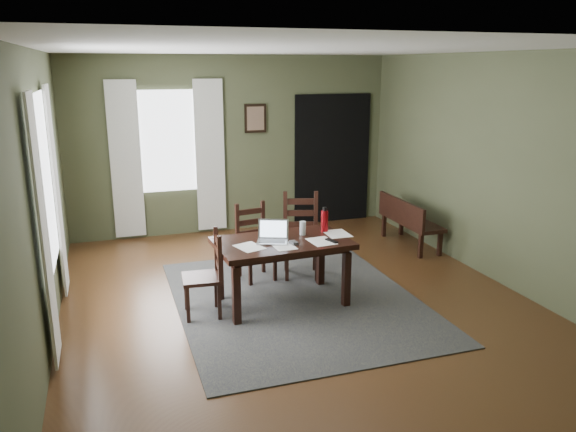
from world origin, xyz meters
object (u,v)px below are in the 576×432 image
object	(u,v)px
dining_table	(282,248)
chair_back_left	(255,243)
chair_end	(206,275)
water_bottle	(325,220)
chair_back_right	(301,236)
bench	(407,218)
laptop	(273,236)

from	to	relation	value
dining_table	chair_back_left	xyz separation A→B (m)	(-0.08, 0.82, -0.18)
chair_end	water_bottle	size ratio (longest dim) A/B	3.19
chair_end	chair_back_right	distance (m)	1.55
chair_end	bench	distance (m)	3.47
dining_table	bench	xyz separation A→B (m)	(2.33, 1.37, -0.22)
chair_end	bench	xyz separation A→B (m)	(3.17, 1.41, -0.03)
chair_back_left	water_bottle	distance (m)	0.99
chair_back_left	water_bottle	size ratio (longest dim) A/B	3.26
chair_back_left	water_bottle	bearing A→B (deg)	-54.62
chair_end	chair_back_left	xyz separation A→B (m)	(0.75, 0.87, 0.01)
dining_table	bench	size ratio (longest dim) A/B	1.19
dining_table	chair_back_right	xyz separation A→B (m)	(0.49, 0.76, -0.13)
chair_back_right	water_bottle	world-z (taller)	chair_back_right
chair_back_right	laptop	distance (m)	0.99
chair_back_left	water_bottle	xyz separation A→B (m)	(0.64, -0.64, 0.40)
laptop	chair_back_left	bearing A→B (deg)	110.61
chair_end	bench	size ratio (longest dim) A/B	0.73
water_bottle	chair_back_right	bearing A→B (deg)	96.98
chair_back_right	bench	distance (m)	1.94
chair_end	chair_back_left	bearing A→B (deg)	143.88
dining_table	water_bottle	bearing A→B (deg)	14.32
chair_back_left	dining_table	bearing A→B (deg)	-93.82
chair_back_right	bench	xyz separation A→B (m)	(1.84, 0.60, -0.09)
chair_end	bench	world-z (taller)	chair_end
laptop	chair_end	bearing A→B (deg)	-153.53
chair_back_left	chair_back_right	xyz separation A→B (m)	(0.57, -0.06, 0.05)
water_bottle	chair_back_left	bearing A→B (deg)	135.01
chair_end	chair_back_left	size ratio (longest dim) A/B	0.98
dining_table	chair_end	world-z (taller)	chair_end
chair_end	chair_back_left	world-z (taller)	chair_back_left
dining_table	water_bottle	size ratio (longest dim) A/B	5.20
laptop	water_bottle	distance (m)	0.68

